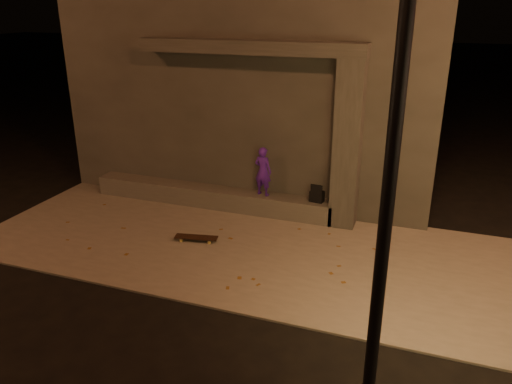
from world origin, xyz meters
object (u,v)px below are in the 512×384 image
at_px(skateboarder, 263,171).
at_px(street_lamp_0, 403,48).
at_px(backpack, 317,195).
at_px(skateboard, 196,238).
at_px(column, 347,146).

distance_m(skateboarder, street_lamp_0, 7.16).
height_order(skateboarder, backpack, skateboarder).
xyz_separation_m(skateboarder, skateboard, (-0.81, -1.88, -0.94)).
bearing_deg(skateboarder, column, -168.55).
bearing_deg(street_lamp_0, backpack, 108.91).
xyz_separation_m(backpack, skateboard, (-2.08, -1.88, -0.52)).
relative_size(column, backpack, 8.50).
distance_m(column, skateboard, 3.70).
height_order(column, skateboard, column).
bearing_deg(backpack, street_lamp_0, -62.42).
relative_size(skateboarder, skateboard, 1.25).
distance_m(column, skateboarder, 2.03).
xyz_separation_m(column, street_lamp_0, (1.30, -5.54, 2.46)).
bearing_deg(column, backpack, -180.00).
height_order(column, backpack, column).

